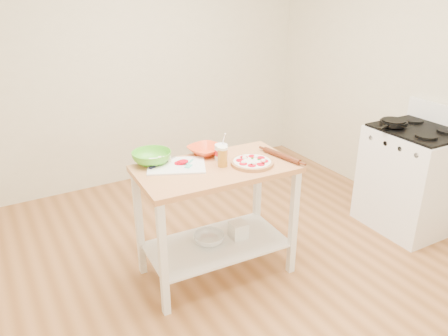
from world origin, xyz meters
name	(u,v)px	position (x,y,z in m)	size (l,w,h in m)	color
room_shell	(257,109)	(0.00, 0.00, 1.35)	(4.04, 4.54, 2.74)	#A96E3E
prep_island	(216,198)	(-0.18, 0.23, 0.65)	(1.15, 0.67, 0.90)	tan
gas_stove	(410,178)	(1.68, -0.03, 0.47)	(0.64, 0.74, 1.11)	white
skillet	(393,123)	(1.53, 0.13, 0.97)	(0.36, 0.23, 0.03)	black
pizza	(252,162)	(0.06, 0.13, 0.92)	(0.31, 0.31, 0.05)	tan
cutting_board	(176,165)	(-0.42, 0.37, 0.91)	(0.49, 0.44, 0.04)	white
spatula	(189,164)	(-0.34, 0.33, 0.92)	(0.12, 0.13, 0.01)	#55D2BB
knife	(159,164)	(-0.52, 0.43, 0.92)	(0.25, 0.14, 0.01)	silver
orange_bowl	(206,150)	(-0.13, 0.47, 0.93)	(0.25, 0.25, 0.06)	#EF4F24
green_bowl	(152,157)	(-0.55, 0.51, 0.94)	(0.28, 0.28, 0.09)	#54BA2C
beer_pint	(223,156)	(-0.13, 0.21, 0.97)	(0.07, 0.07, 0.15)	#B77921
yogurt_tub	(221,152)	(-0.08, 0.32, 0.96)	(0.10, 0.10, 0.21)	white
rolling_pin	(282,156)	(0.32, 0.11, 0.92)	(0.04, 0.04, 0.35)	#5C2915
shelf_glass_bowl	(209,239)	(-0.23, 0.26, 0.30)	(0.24, 0.24, 0.07)	silver
shelf_bin	(238,230)	(0.01, 0.22, 0.32)	(0.12, 0.12, 0.12)	white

